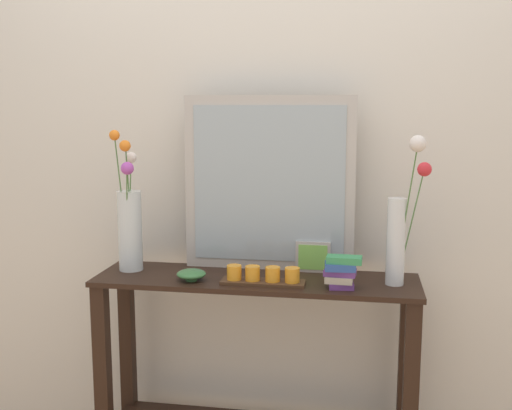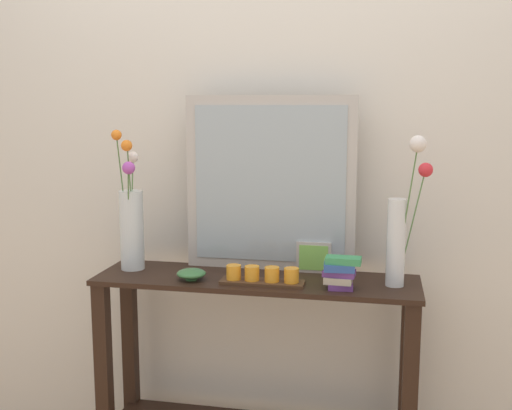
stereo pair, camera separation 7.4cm
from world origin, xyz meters
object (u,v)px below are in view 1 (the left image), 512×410
object	(u,v)px
tall_vase_left	(130,222)
picture_frame_small	(313,257)
console_table	(256,361)
decorative_bowl	(191,274)
candle_tray	(263,277)
mirror_leaning	(269,184)
vase_right	(401,224)
book_stack	(341,271)

from	to	relation	value
tall_vase_left	picture_frame_small	world-z (taller)	tall_vase_left
console_table	decorative_bowl	distance (m)	0.45
candle_tray	picture_frame_small	world-z (taller)	picture_frame_small
tall_vase_left	candle_tray	size ratio (longest dim) A/B	1.80
decorative_bowl	mirror_leaning	bearing A→B (deg)	39.19
vase_right	decorative_bowl	size ratio (longest dim) A/B	5.00
tall_vase_left	decorative_bowl	bearing A→B (deg)	-20.79
console_table	book_stack	xyz separation A→B (m)	(0.33, -0.09, 0.41)
console_table	tall_vase_left	world-z (taller)	tall_vase_left
picture_frame_small	decorative_bowl	xyz separation A→B (m)	(-0.45, -0.20, -0.04)
vase_right	mirror_leaning	bearing A→B (deg)	165.47
console_table	tall_vase_left	distance (m)	0.76
tall_vase_left	book_stack	world-z (taller)	tall_vase_left
tall_vase_left	picture_frame_small	xyz separation A→B (m)	(0.74, 0.09, -0.14)
decorative_bowl	book_stack	world-z (taller)	book_stack
picture_frame_small	book_stack	bearing A→B (deg)	-59.77
candle_tray	picture_frame_small	bearing A→B (deg)	48.65
console_table	mirror_leaning	world-z (taller)	mirror_leaning
console_table	vase_right	bearing A→B (deg)	0.68
tall_vase_left	decorative_bowl	xyz separation A→B (m)	(0.29, -0.11, -0.17)
tall_vase_left	vase_right	world-z (taller)	tall_vase_left
vase_right	candle_tray	world-z (taller)	vase_right
console_table	mirror_leaning	bearing A→B (deg)	78.38
tall_vase_left	decorative_bowl	distance (m)	0.35
picture_frame_small	book_stack	size ratio (longest dim) A/B	1.00
picture_frame_small	vase_right	bearing A→B (deg)	-18.74
mirror_leaning	book_stack	bearing A→B (deg)	-36.66
tall_vase_left	candle_tray	bearing A→B (deg)	-10.73
vase_right	console_table	bearing A→B (deg)	-179.32
console_table	vase_right	world-z (taller)	vase_right
vase_right	decorative_bowl	distance (m)	0.82
tall_vase_left	decorative_bowl	world-z (taller)	tall_vase_left
console_table	candle_tray	world-z (taller)	candle_tray
console_table	vase_right	xyz separation A→B (m)	(0.55, 0.01, 0.57)
candle_tray	mirror_leaning	bearing A→B (deg)	92.89
console_table	tall_vase_left	size ratio (longest dim) A/B	2.21
vase_right	book_stack	bearing A→B (deg)	-156.81
book_stack	mirror_leaning	bearing A→B (deg)	143.34
tall_vase_left	book_stack	size ratio (longest dim) A/B	4.06
tall_vase_left	picture_frame_small	size ratio (longest dim) A/B	4.08
candle_tray	decorative_bowl	bearing A→B (deg)	-179.69
vase_right	picture_frame_small	world-z (taller)	vase_right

